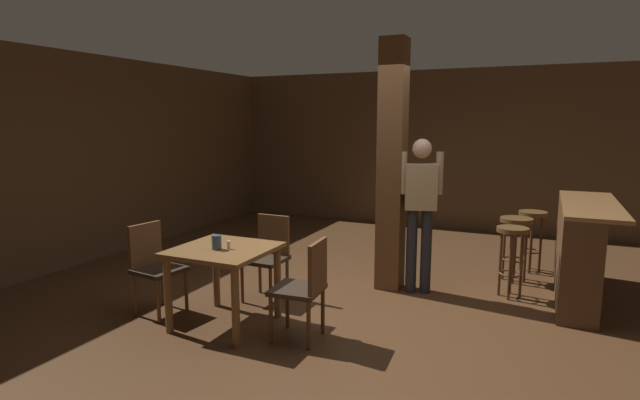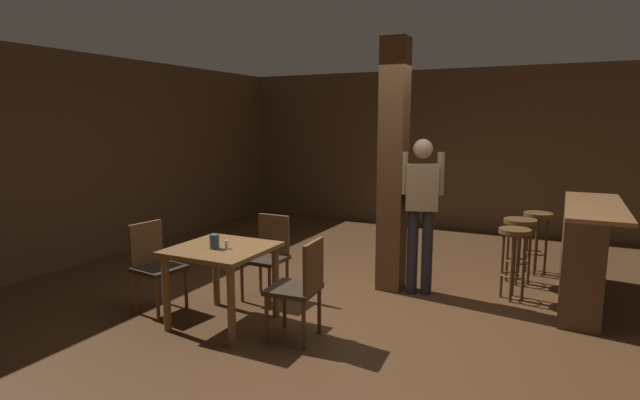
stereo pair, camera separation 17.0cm
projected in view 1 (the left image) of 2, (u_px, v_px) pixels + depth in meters
name	position (u px, v px, depth m)	size (l,w,h in m)	color
ground_plane	(355.00, 311.00, 5.06)	(10.80, 10.80, 0.00)	#4C301C
wall_back	(443.00, 150.00, 8.88)	(8.00, 0.10, 2.80)	brown
wall_left	(66.00, 161.00, 6.46)	(0.10, 9.00, 2.80)	brown
pillar	(392.00, 167.00, 5.57)	(0.28, 0.28, 2.80)	brown
dining_table	(224.00, 262.00, 4.64)	(0.87, 0.87, 0.75)	brown
chair_west	(154.00, 263.00, 4.97)	(0.47, 0.47, 0.89)	#2D2319
chair_east	(305.00, 284.00, 4.33)	(0.45, 0.45, 0.89)	#2D2319
chair_north	(268.00, 253.00, 5.37)	(0.43, 0.43, 0.89)	#2D2319
napkin_cup	(217.00, 242.00, 4.55)	(0.09, 0.09, 0.13)	#33475B
salt_shaker	(229.00, 245.00, 4.56)	(0.03, 0.03, 0.08)	silver
standing_person	(420.00, 205.00, 5.47)	(0.47, 0.30, 1.72)	tan
bar_counter	(577.00, 249.00, 5.40)	(0.56, 1.90, 1.05)	brown
bar_stool_near	(512.00, 246.00, 5.39)	(0.33, 0.33, 0.78)	#4C3319
bar_stool_mid	(516.00, 233.00, 5.95)	(0.37, 0.37, 0.77)	#4C3319
bar_stool_far	(532.00, 227.00, 6.33)	(0.34, 0.34, 0.78)	#4C3319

